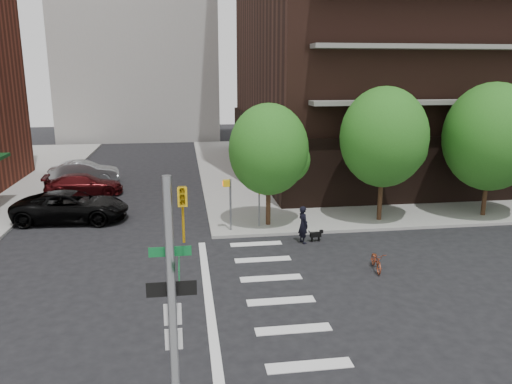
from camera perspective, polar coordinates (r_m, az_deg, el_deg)
ground at (r=17.62m, az=-7.00°, el=-12.90°), size 120.00×120.00×0.00m
sidewalk_ne at (r=45.07m, az=19.15°, el=2.96°), size 39.00×33.00×0.15m
crosswalk at (r=17.78m, az=0.30°, el=-12.51°), size 3.85×13.00×0.01m
tree_a at (r=24.93m, az=1.44°, el=4.88°), size 4.00×4.00×5.90m
tree_b at (r=26.54m, az=14.40°, el=6.08°), size 4.50×4.50×6.65m
tree_c at (r=29.39m, az=25.30°, el=5.71°), size 5.00×5.00×6.80m
traffic_signal at (r=9.75m, az=-9.11°, el=-18.38°), size 0.90×0.75×6.00m
pedestrian_signal at (r=24.57m, az=-2.23°, el=-0.47°), size 2.18×0.67×2.60m
parked_car_black at (r=28.35m, az=-20.34°, el=-1.57°), size 3.20×6.10×1.64m
parked_car_maroon at (r=34.09m, az=-19.08°, el=0.81°), size 2.42×5.05×1.42m
parked_car_silver at (r=37.93m, az=-19.03°, el=2.18°), size 2.17×4.97×1.59m
scooter at (r=20.89m, az=13.61°, el=-7.63°), size 0.76×1.59×0.80m
dog_walker at (r=23.37m, az=5.41°, el=-3.73°), size 0.74×0.59×1.78m
dog at (r=23.79m, az=6.90°, el=-4.85°), size 0.65×0.23×0.54m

